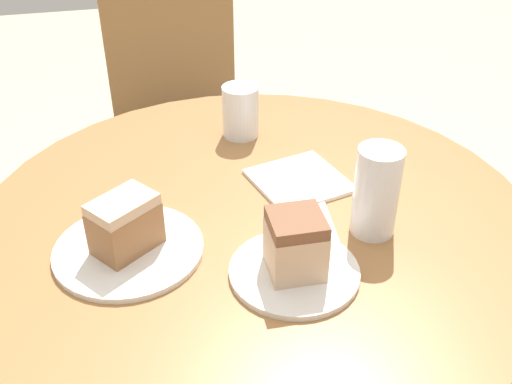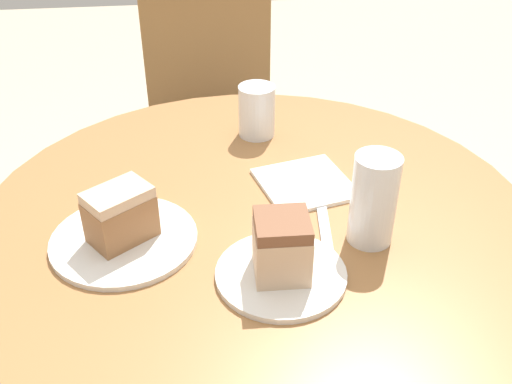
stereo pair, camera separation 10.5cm
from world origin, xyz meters
TOP-DOWN VIEW (x-y plane):
  - table at (0.00, 0.00)m, footprint 1.00×1.00m
  - chair at (-0.03, 0.83)m, footprint 0.45×0.44m
  - plate_near at (0.02, -0.18)m, footprint 0.20×0.20m
  - plate_far at (-0.23, -0.06)m, footprint 0.24×0.24m
  - cake_slice_near at (0.02, -0.18)m, footprint 0.09×0.08m
  - cake_slice_far at (-0.23, -0.06)m, footprint 0.12×0.12m
  - glass_lemonade at (0.04, 0.29)m, footprint 0.08×0.08m
  - glass_water at (0.18, -0.10)m, footprint 0.08×0.08m
  - napkin_stack at (0.10, 0.07)m, footprint 0.20×0.20m
  - fork at (0.11, -0.09)m, footprint 0.04×0.19m

SIDE VIEW (x-z plane):
  - chair at x=-0.03m, z-range 0.02..0.96m
  - table at x=0.00m, z-range 0.19..0.96m
  - fork at x=0.11m, z-range 0.78..0.78m
  - napkin_stack at x=0.10m, z-range 0.78..0.79m
  - plate_near at x=0.02m, z-range 0.78..0.79m
  - plate_far at x=-0.23m, z-range 0.78..0.79m
  - glass_lemonade at x=0.04m, z-range 0.77..0.89m
  - cake_slice_far at x=-0.23m, z-range 0.79..0.88m
  - cake_slice_near at x=0.02m, z-range 0.79..0.89m
  - glass_water at x=0.18m, z-range 0.77..0.93m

